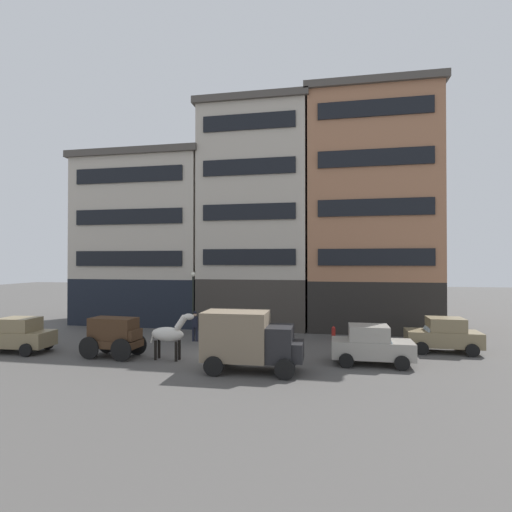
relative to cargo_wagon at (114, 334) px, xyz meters
The scene contains 13 objects.
ground_plane 4.89m from the cargo_wagon, 17.82° to the left, with size 120.00×120.00×0.00m, color #4C4947.
building_far_left 13.54m from the cargo_wagon, 107.97° to the left, with size 10.41×7.37×13.14m.
building_center_left 14.70m from the cargo_wagon, 66.45° to the left, with size 8.22×7.37×16.46m.
building_center_right 19.36m from the cargo_wagon, 41.15° to the left, with size 9.19×7.37×16.87m.
cargo_wagon is the anchor object (origin of this frame).
draft_horse 2.95m from the cargo_wagon, ahead, with size 2.35×0.71×2.30m.
delivery_truck_near 7.31m from the cargo_wagon, ahead, with size 4.38×2.18×2.62m.
sedan_dark 5.65m from the cargo_wagon, behind, with size 3.79×2.04×1.83m.
sedan_light 17.11m from the cargo_wagon, 14.53° to the left, with size 3.72×1.90×1.83m.
sedan_parked_curb 12.61m from the cargo_wagon, ahead, with size 3.70×1.87×1.83m.
pedestrian_officer 5.28m from the cargo_wagon, 60.01° to the left, with size 0.50×0.50×1.79m.
streetlamp_curbside 6.88m from the cargo_wagon, 74.13° to the left, with size 0.32×0.32×4.12m.
fire_hydrant_curbside 12.68m from the cargo_wagon, 31.03° to the left, with size 0.24×0.24×0.83m.
Camera 1 is at (6.30, -19.89, 4.85)m, focal length 28.06 mm.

